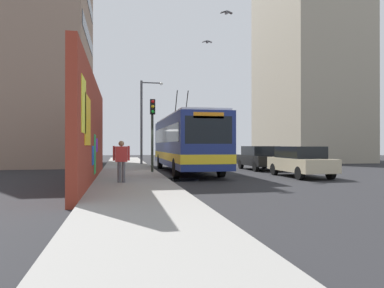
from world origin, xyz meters
TOP-DOWN VIEW (x-y plane):
  - ground_plane at (0.00, 0.00)m, footprint 80.00×80.00m
  - sidewalk_slab at (0.00, 1.60)m, footprint 48.00×3.20m
  - graffiti_wall at (-4.12, 3.35)m, footprint 13.81×0.32m
  - building_far_left at (10.92, 9.20)m, footprint 11.48×8.89m
  - building_far_right at (13.96, -17.00)m, footprint 11.88×7.78m
  - city_bus at (1.00, -1.80)m, footprint 11.65×2.62m
  - parked_car_champagne at (-3.44, -7.00)m, footprint 4.34×1.84m
  - parked_car_black at (2.03, -7.00)m, footprint 4.25×1.94m
  - pedestrian_near_wall at (-5.83, 2.07)m, footprint 0.22×0.67m
  - traffic_light at (-0.42, 0.35)m, footprint 0.49×0.28m
  - street_lamp at (8.35, 0.25)m, footprint 0.44×1.81m
  - flying_pigeons at (-2.33, -1.41)m, footprint 4.36×4.39m
  - curbside_puddle at (-3.61, -0.60)m, footprint 2.00×2.00m

SIDE VIEW (x-z plane):
  - ground_plane at x=0.00m, z-range 0.00..0.00m
  - curbside_puddle at x=-3.61m, z-range 0.00..0.00m
  - sidewalk_slab at x=0.00m, z-range 0.00..0.15m
  - parked_car_champagne at x=-3.44m, z-range 0.04..1.62m
  - parked_car_black at x=2.03m, z-range 0.04..1.62m
  - pedestrian_near_wall at x=-5.83m, z-range 0.30..1.97m
  - city_bus at x=1.00m, z-range -0.71..4.44m
  - graffiti_wall at x=-4.12m, z-range 0.00..4.57m
  - traffic_light at x=-0.42m, z-range 0.86..4.93m
  - street_lamp at x=8.35m, z-range 0.65..7.28m
  - flying_pigeons at x=-2.33m, z-range 7.09..9.57m
  - building_far_left at x=10.92m, z-range 0.00..18.00m
  - building_far_right at x=13.96m, z-range 0.00..22.00m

